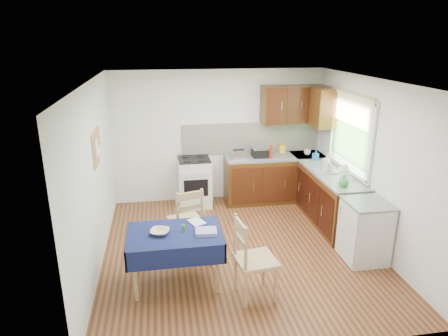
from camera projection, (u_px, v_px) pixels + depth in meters
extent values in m
plane|color=#492613|center=(239.00, 249.00, 6.03)|extent=(4.20, 4.20, 0.00)
cube|color=white|center=(242.00, 81.00, 5.25)|extent=(4.00, 4.20, 0.02)
cube|color=white|center=(218.00, 136.00, 7.61)|extent=(4.00, 0.02, 2.50)
cube|color=white|center=(286.00, 244.00, 3.67)|extent=(4.00, 0.02, 2.50)
cube|color=silver|center=(94.00, 179.00, 5.33)|extent=(0.02, 4.20, 2.50)
cube|color=white|center=(372.00, 164.00, 5.95)|extent=(0.02, 4.20, 2.50)
cube|color=#391909|center=(274.00, 179.00, 7.74)|extent=(1.90, 0.60, 0.86)
cube|color=#391909|center=(330.00, 199.00, 6.77)|extent=(0.60, 1.70, 0.86)
cube|color=slate|center=(275.00, 157.00, 7.60)|extent=(1.90, 0.60, 0.04)
cube|color=slate|center=(332.00, 174.00, 6.63)|extent=(0.60, 1.70, 0.04)
cube|color=slate|center=(307.00, 155.00, 7.70)|extent=(0.60, 0.60, 0.04)
cube|color=white|center=(252.00, 138.00, 7.71)|extent=(2.70, 0.02, 0.60)
cube|color=#391909|center=(293.00, 104.00, 7.47)|extent=(1.20, 0.35, 0.70)
cube|color=#391909|center=(324.00, 108.00, 7.14)|extent=(0.35, 0.50, 0.70)
cube|color=silver|center=(195.00, 182.00, 7.50)|extent=(0.60, 0.60, 0.90)
cube|color=black|center=(194.00, 159.00, 7.36)|extent=(0.58, 0.58, 0.02)
cube|color=black|center=(196.00, 188.00, 7.21)|extent=(0.44, 0.01, 0.32)
cube|color=#2A5A25|center=(351.00, 137.00, 6.52)|extent=(0.01, 1.40, 0.85)
cube|color=silver|center=(354.00, 97.00, 6.32)|extent=(0.04, 1.48, 0.06)
cube|color=silver|center=(347.00, 169.00, 6.69)|extent=(0.04, 1.48, 0.06)
cube|color=tan|center=(352.00, 111.00, 6.38)|extent=(0.02, 1.36, 0.44)
cube|color=silver|center=(365.00, 232.00, 5.65)|extent=(0.55, 0.58, 0.85)
cube|color=slate|center=(368.00, 203.00, 5.51)|extent=(0.58, 0.60, 0.03)
cube|color=#AA8155|center=(96.00, 148.00, 5.50)|extent=(0.02, 0.62, 0.47)
cube|color=olive|center=(97.00, 148.00, 5.51)|extent=(0.01, 0.56, 0.41)
cube|color=white|center=(97.00, 148.00, 5.43)|extent=(0.00, 0.18, 0.24)
cube|color=white|center=(100.00, 152.00, 5.65)|extent=(0.00, 0.15, 0.20)
cube|color=#0F133C|center=(175.00, 234.00, 5.01)|extent=(1.15, 0.77, 0.03)
cube|color=#0F133C|center=(177.00, 258.00, 4.68)|extent=(1.19, 0.02, 0.26)
cube|color=#0F133C|center=(174.00, 228.00, 5.42)|extent=(1.19, 0.02, 0.26)
cube|color=#0F133C|center=(128.00, 246.00, 4.96)|extent=(0.02, 0.81, 0.26)
cube|color=#0F133C|center=(221.00, 238.00, 5.14)|extent=(0.02, 0.81, 0.26)
cylinder|color=#AA8155|center=(135.00, 276.00, 4.76)|extent=(0.05, 0.05, 0.69)
cylinder|color=#AA8155|center=(217.00, 268.00, 4.92)|extent=(0.05, 0.05, 0.69)
cylinder|color=#AA8155|center=(137.00, 250.00, 5.33)|extent=(0.05, 0.05, 0.69)
cylinder|color=#AA8155|center=(211.00, 244.00, 5.49)|extent=(0.05, 0.05, 0.69)
cube|color=#AA8155|center=(186.00, 221.00, 5.86)|extent=(0.56, 0.56, 0.04)
cube|color=#AA8155|center=(190.00, 202.00, 5.57)|extent=(0.41, 0.14, 0.32)
cylinder|color=#AA8155|center=(194.00, 228.00, 6.17)|extent=(0.04, 0.04, 0.49)
cylinder|color=#AA8155|center=(171.00, 233.00, 6.02)|extent=(0.04, 0.04, 0.49)
cylinder|color=#AA8155|center=(202.00, 238.00, 5.85)|extent=(0.04, 0.04, 0.49)
cylinder|color=#AA8155|center=(178.00, 244.00, 5.71)|extent=(0.04, 0.04, 0.49)
cube|color=#AA8155|center=(256.00, 260.00, 4.80)|extent=(0.52, 0.52, 0.04)
cube|color=#AA8155|center=(241.00, 233.00, 4.63)|extent=(0.09, 0.42, 0.33)
cylinder|color=#AA8155|center=(276.00, 284.00, 4.76)|extent=(0.04, 0.04, 0.50)
cylinder|color=#AA8155|center=(264.00, 267.00, 5.11)|extent=(0.04, 0.04, 0.50)
cylinder|color=#AA8155|center=(246.00, 290.00, 4.66)|extent=(0.04, 0.04, 0.50)
cylinder|color=#AA8155|center=(236.00, 272.00, 5.00)|extent=(0.04, 0.04, 0.50)
cube|color=silver|center=(238.00, 154.00, 7.38)|extent=(0.25, 0.15, 0.17)
cube|color=black|center=(238.00, 149.00, 7.35)|extent=(0.21, 0.02, 0.02)
cube|color=black|center=(261.00, 153.00, 7.51)|extent=(0.33, 0.28, 0.15)
cube|color=silver|center=(261.00, 148.00, 7.48)|extent=(0.33, 0.28, 0.03)
cylinder|color=#AE200D|center=(271.00, 152.00, 7.40)|extent=(0.06, 0.06, 0.25)
cube|color=yellow|center=(282.00, 149.00, 7.77)|extent=(0.12, 0.08, 0.15)
cube|color=#929297|center=(327.00, 171.00, 6.71)|extent=(0.42, 0.32, 0.02)
cylinder|color=silver|center=(327.00, 166.00, 6.68)|extent=(0.05, 0.20, 0.20)
cylinder|color=silver|center=(344.00, 175.00, 6.21)|extent=(0.17, 0.17, 0.22)
sphere|color=silver|center=(345.00, 167.00, 6.17)|extent=(0.11, 0.11, 0.11)
imported|color=silver|center=(307.00, 152.00, 7.64)|extent=(0.17, 0.17, 0.10)
imported|color=silver|center=(327.00, 163.00, 6.66)|extent=(0.16, 0.16, 0.31)
imported|color=blue|center=(316.00, 155.00, 7.29)|extent=(0.12, 0.12, 0.20)
imported|color=#268C31|center=(344.00, 181.00, 6.01)|extent=(0.15, 0.15, 0.18)
imported|color=beige|center=(160.00, 232.00, 4.97)|extent=(0.29, 0.29, 0.06)
imported|color=white|center=(191.00, 224.00, 5.23)|extent=(0.25, 0.28, 0.02)
cylinder|color=#238127|center=(184.00, 228.00, 5.03)|extent=(0.04, 0.04, 0.08)
cube|color=navy|center=(206.00, 232.00, 4.98)|extent=(0.28, 0.23, 0.05)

